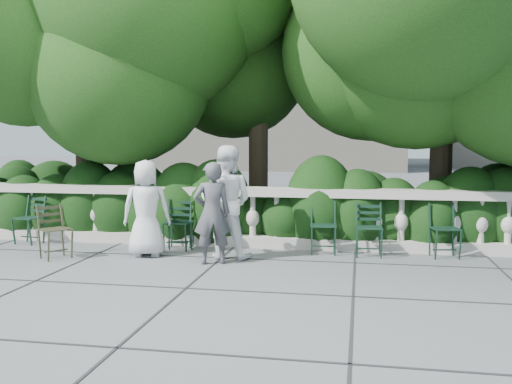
% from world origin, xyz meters
% --- Properties ---
extents(ground, '(90.00, 90.00, 0.00)m').
position_xyz_m(ground, '(0.00, 0.00, 0.00)').
color(ground, '#4F5256').
rests_on(ground, ground).
extents(balustrade, '(12.00, 0.44, 1.00)m').
position_xyz_m(balustrade, '(0.00, 1.80, 0.49)').
color(balustrade, '#9E998E').
rests_on(balustrade, ground).
extents(shrub_hedge, '(15.00, 2.60, 1.70)m').
position_xyz_m(shrub_hedge, '(0.00, 3.00, 0.00)').
color(shrub_hedge, black).
rests_on(shrub_hedge, ground).
extents(tree_canopy, '(15.04, 6.52, 6.78)m').
position_xyz_m(tree_canopy, '(0.69, 3.19, 3.96)').
color(tree_canopy, '#3F3023').
rests_on(tree_canopy, ground).
extents(chair_a, '(0.52, 0.56, 0.84)m').
position_xyz_m(chair_a, '(-4.07, 1.21, 0.00)').
color(chair_a, black).
rests_on(chair_a, ground).
extents(chair_b, '(0.53, 0.56, 0.84)m').
position_xyz_m(chair_b, '(-1.30, 1.26, 0.00)').
color(chair_b, black).
rests_on(chair_b, ground).
extents(chair_c, '(0.46, 0.50, 0.84)m').
position_xyz_m(chair_c, '(1.71, 1.19, 0.00)').
color(chair_c, black).
rests_on(chair_c, ground).
extents(chair_d, '(0.47, 0.51, 0.84)m').
position_xyz_m(chair_d, '(-1.35, 1.15, 0.00)').
color(chair_d, black).
rests_on(chair_d, ground).
extents(chair_e, '(0.48, 0.52, 0.84)m').
position_xyz_m(chair_e, '(1.01, 1.26, 0.00)').
color(chair_e, black).
rests_on(chair_e, ground).
extents(chair_f, '(0.52, 0.55, 0.84)m').
position_xyz_m(chair_f, '(2.87, 1.30, 0.00)').
color(chair_f, black).
rests_on(chair_f, ground).
extents(chair_weathered, '(0.65, 0.64, 0.84)m').
position_xyz_m(chair_weathered, '(-2.85, 0.23, 0.00)').
color(chair_weathered, black).
rests_on(chair_weathered, ground).
extents(person_businessman, '(0.82, 0.64, 1.49)m').
position_xyz_m(person_businessman, '(-1.67, 0.73, 0.75)').
color(person_businessman, silver).
rests_on(person_businessman, ground).
extents(person_woman_grey, '(0.63, 0.52, 1.48)m').
position_xyz_m(person_woman_grey, '(-0.54, 0.40, 0.74)').
color(person_woman_grey, '#45454B').
rests_on(person_woman_grey, ground).
extents(person_casual_man, '(0.89, 0.73, 1.71)m').
position_xyz_m(person_casual_man, '(-0.43, 0.84, 0.86)').
color(person_casual_man, white).
rests_on(person_casual_man, ground).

